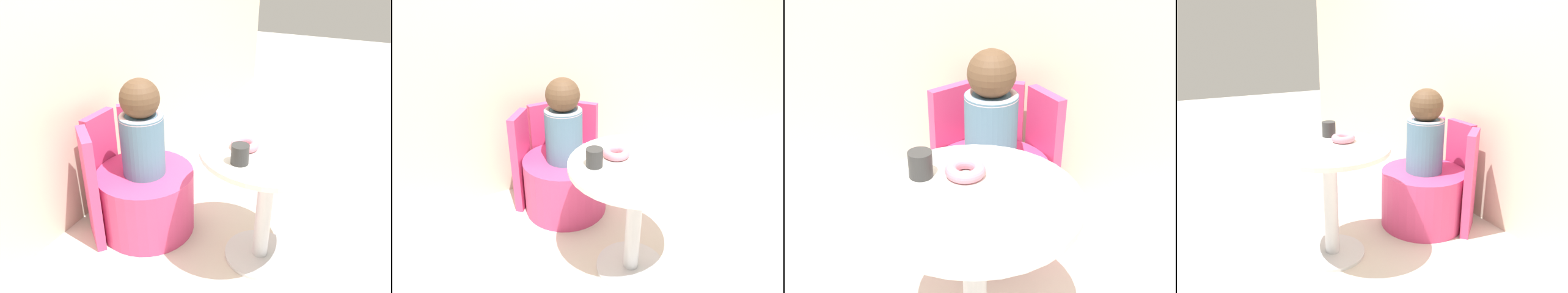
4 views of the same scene
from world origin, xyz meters
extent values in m
cylinder|color=silver|center=(-0.05, 0.02, 0.32)|extent=(0.08, 0.08, 0.61)
cylinder|color=silver|center=(-0.05, 0.02, 0.64)|extent=(0.66, 0.66, 0.02)
cylinder|color=#D13D70|center=(-0.11, 0.70, 0.19)|extent=(0.55, 0.55, 0.37)
cube|color=#D13D70|center=(-0.11, 0.99, 0.33)|extent=(0.23, 0.05, 0.67)
cube|color=#D13D70|center=(0.12, 0.89, 0.33)|extent=(0.19, 0.21, 0.67)
cube|color=#D13D70|center=(-0.33, 0.89, 0.33)|extent=(0.19, 0.21, 0.67)
cylinder|color=slate|center=(-0.11, 0.70, 0.54)|extent=(0.23, 0.23, 0.34)
torus|color=beige|center=(-0.11, 0.70, 0.70)|extent=(0.24, 0.24, 0.04)
sphere|color=brown|center=(-0.11, 0.70, 0.81)|extent=(0.21, 0.21, 0.21)
torus|color=pink|center=(-0.10, 0.13, 0.67)|extent=(0.13, 0.13, 0.04)
cylinder|color=#2D2D2D|center=(-0.24, 0.10, 0.70)|extent=(0.08, 0.08, 0.09)
camera|label=1|loc=(-1.60, -0.37, 1.48)|focal=35.00mm
camera|label=2|loc=(-0.96, -1.10, 1.45)|focal=32.00mm
camera|label=3|loc=(0.18, -1.10, 1.43)|focal=42.00mm
camera|label=4|loc=(1.77, -0.71, 1.25)|focal=35.00mm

